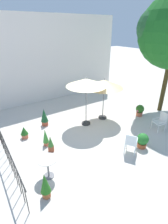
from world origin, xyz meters
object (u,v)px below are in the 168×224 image
at_px(cafe_table_0, 48,165).
at_px(potted_plant_2, 142,140).
at_px(potted_plant_1, 140,110).
at_px(potted_plant_3, 51,144).
at_px(patio_chair_0, 131,142).
at_px(patio_umbrella_0, 86,83).
at_px(potted_plant_0, 44,117).
at_px(potted_plant_6, 24,132).
at_px(potted_plant_5, 45,185).
at_px(potted_plant_4, 46,137).
at_px(patio_umbrella_1, 104,84).
at_px(patio_chair_1, 161,120).

xyz_separation_m(cafe_table_0, potted_plant_2, (3.84, -0.65, -0.16)).
distance_m(cafe_table_0, potted_plant_1, 6.16).
height_order(potted_plant_1, potted_plant_3, potted_plant_3).
bearing_deg(patio_chair_0, patio_umbrella_0, 93.11).
relative_size(potted_plant_0, potted_plant_6, 1.62).
xyz_separation_m(potted_plant_0, potted_plant_5, (-1.57, -3.95, -0.01)).
relative_size(potted_plant_1, potted_plant_3, 0.92).
bearing_deg(potted_plant_6, potted_plant_4, -60.30).
bearing_deg(cafe_table_0, potted_plant_6, 89.70).
relative_size(cafe_table_0, potted_plant_3, 1.05).
bearing_deg(potted_plant_0, patio_umbrella_1, -19.26).
bearing_deg(potted_plant_4, potted_plant_6, 119.70).
bearing_deg(potted_plant_4, potted_plant_0, 69.40).
height_order(potted_plant_2, potted_plant_6, potted_plant_2).
bearing_deg(potted_plant_6, patio_umbrella_0, -8.96).
height_order(patio_umbrella_1, potted_plant_4, patio_umbrella_1).
bearing_deg(patio_umbrella_0, patio_umbrella_1, 1.53).
xyz_separation_m(cafe_table_0, potted_plant_3, (0.62, 1.19, -0.17)).
height_order(potted_plant_3, potted_plant_5, potted_plant_5).
relative_size(cafe_table_0, potted_plant_2, 1.15).
bearing_deg(patio_umbrella_1, potted_plant_4, -170.49).
bearing_deg(potted_plant_4, potted_plant_5, -112.40).
distance_m(patio_chair_1, potted_plant_4, 5.36).
xyz_separation_m(potted_plant_1, potted_plant_6, (-5.99, 1.36, -0.05)).
height_order(patio_umbrella_0, potted_plant_1, patio_umbrella_0).
relative_size(patio_chair_0, patio_chair_1, 0.96).
distance_m(patio_umbrella_0, potted_plant_1, 3.62).
height_order(potted_plant_0, potted_plant_4, potted_plant_0).
bearing_deg(patio_chair_0, patio_chair_1, 9.51).
bearing_deg(potted_plant_2, potted_plant_4, 144.48).
xyz_separation_m(patio_umbrella_1, potted_plant_2, (-0.28, -2.90, -1.58)).
height_order(patio_chair_0, potted_plant_3, patio_chair_0).
bearing_deg(potted_plant_2, cafe_table_0, 170.41).
bearing_deg(patio_chair_1, potted_plant_1, 76.12).
xyz_separation_m(cafe_table_0, potted_plant_5, (-0.36, -0.68, -0.04)).
relative_size(patio_umbrella_1, potted_plant_5, 2.50).
bearing_deg(potted_plant_2, potted_plant_0, 123.91).
height_order(potted_plant_4, potted_plant_6, potted_plant_4).
xyz_separation_m(patio_chair_1, potted_plant_5, (-5.99, -0.46, -0.05)).
xyz_separation_m(potted_plant_2, potted_plant_3, (-3.22, 1.84, -0.01)).
xyz_separation_m(patio_chair_0, potted_plant_4, (-2.56, 2.30, -0.12)).
height_order(patio_umbrella_0, potted_plant_6, patio_umbrella_0).
distance_m(patio_umbrella_1, cafe_table_0, 4.90).
xyz_separation_m(patio_umbrella_1, potted_plant_1, (1.89, -0.91, -1.57)).
bearing_deg(potted_plant_5, potted_plant_3, 62.35).
bearing_deg(potted_plant_5, potted_plant_6, 83.60).
relative_size(patio_chair_1, potted_plant_2, 1.45).
bearing_deg(potted_plant_2, patio_umbrella_1, 84.50).
relative_size(patio_umbrella_1, cafe_table_0, 3.00).
relative_size(patio_chair_0, potted_plant_4, 1.15).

